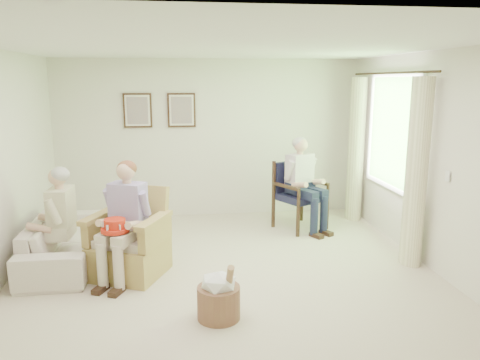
# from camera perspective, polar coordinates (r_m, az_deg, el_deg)

# --- Properties ---
(floor) EXTENTS (5.50, 5.50, 0.00)m
(floor) POSITION_cam_1_polar(r_m,az_deg,el_deg) (5.50, -1.58, -12.12)
(floor) COLOR beige
(floor) RESTS_ON ground
(back_wall) EXTENTS (5.00, 0.04, 2.60)m
(back_wall) POSITION_cam_1_polar(r_m,az_deg,el_deg) (7.82, -3.74, 5.03)
(back_wall) COLOR silver
(back_wall) RESTS_ON ground
(front_wall) EXTENTS (5.00, 0.04, 2.60)m
(front_wall) POSITION_cam_1_polar(r_m,az_deg,el_deg) (2.49, 4.93, -10.49)
(front_wall) COLOR silver
(front_wall) RESTS_ON ground
(right_wall) EXTENTS (0.04, 5.50, 2.60)m
(right_wall) POSITION_cam_1_polar(r_m,az_deg,el_deg) (5.91, 23.24, 1.79)
(right_wall) COLOR silver
(right_wall) RESTS_ON ground
(ceiling) EXTENTS (5.00, 5.50, 0.02)m
(ceiling) POSITION_cam_1_polar(r_m,az_deg,el_deg) (5.03, -1.76, 16.01)
(ceiling) COLOR white
(ceiling) RESTS_ON back_wall
(window) EXTENTS (0.13, 2.50, 1.63)m
(window) POSITION_cam_1_polar(r_m,az_deg,el_deg) (6.90, 18.14, 5.91)
(window) COLOR #2D6B23
(window) RESTS_ON right_wall
(curtain_left) EXTENTS (0.34, 0.34, 2.30)m
(curtain_left) POSITION_cam_1_polar(r_m,az_deg,el_deg) (6.04, 20.69, 0.74)
(curtain_left) COLOR #F3EDBE
(curtain_left) RESTS_ON ground
(curtain_right) EXTENTS (0.34, 0.34, 2.30)m
(curtain_right) POSITION_cam_1_polar(r_m,az_deg,el_deg) (7.79, 13.96, 3.56)
(curtain_right) COLOR #F3EDBE
(curtain_right) RESTS_ON ground
(framed_print_left) EXTENTS (0.45, 0.05, 0.55)m
(framed_print_left) POSITION_cam_1_polar(r_m,az_deg,el_deg) (7.75, -12.38, 8.28)
(framed_print_left) COLOR #382114
(framed_print_left) RESTS_ON back_wall
(framed_print_right) EXTENTS (0.45, 0.05, 0.55)m
(framed_print_right) POSITION_cam_1_polar(r_m,az_deg,el_deg) (7.72, -7.14, 8.45)
(framed_print_right) COLOR #382114
(framed_print_right) RESTS_ON back_wall
(wicker_armchair) EXTENTS (0.80, 0.79, 1.02)m
(wicker_armchair) POSITION_cam_1_polar(r_m,az_deg,el_deg) (5.71, -13.34, -8.02)
(wicker_armchair) COLOR tan
(wicker_armchair) RESTS_ON ground
(wood_armchair) EXTENTS (0.66, 0.62, 1.02)m
(wood_armchair) POSITION_cam_1_polar(r_m,az_deg,el_deg) (7.32, 7.20, -1.44)
(wood_armchair) COLOR black
(wood_armchair) RESTS_ON ground
(sofa) EXTENTS (1.96, 0.76, 0.57)m
(sofa) POSITION_cam_1_polar(r_m,az_deg,el_deg) (6.33, -20.42, -6.84)
(sofa) COLOR silver
(sofa) RESTS_ON ground
(person_wicker) EXTENTS (0.40, 0.62, 1.34)m
(person_wicker) POSITION_cam_1_polar(r_m,az_deg,el_deg) (5.45, -13.71, -3.97)
(person_wicker) COLOR beige
(person_wicker) RESTS_ON ground
(person_dark) EXTENTS (0.40, 0.62, 1.39)m
(person_dark) POSITION_cam_1_polar(r_m,az_deg,el_deg) (7.10, 7.60, 0.33)
(person_dark) COLOR #191F38
(person_dark) RESTS_ON ground
(person_sofa) EXTENTS (0.42, 0.62, 1.24)m
(person_sofa) POSITION_cam_1_polar(r_m,az_deg,el_deg) (5.91, -21.39, -4.02)
(person_sofa) COLOR beige
(person_sofa) RESTS_ON ground
(red_hat) EXTENTS (0.31, 0.31, 0.14)m
(red_hat) POSITION_cam_1_polar(r_m,az_deg,el_deg) (5.31, -14.99, -5.47)
(red_hat) COLOR red
(red_hat) RESTS_ON person_wicker
(hatbox) EXTENTS (0.52, 0.52, 0.61)m
(hatbox) POSITION_cam_1_polar(r_m,az_deg,el_deg) (4.61, -2.59, -13.86)
(hatbox) COLOR #A5795A
(hatbox) RESTS_ON ground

